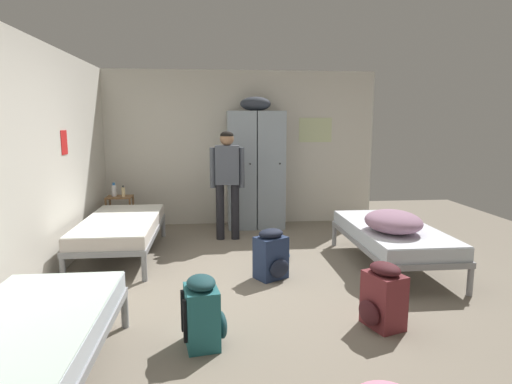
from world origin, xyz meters
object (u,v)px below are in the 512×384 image
bed_right (392,235)px  person_traveler (227,175)px  bedding_heap (393,221)px  lotion_bottle (123,192)px  backpack_teal (203,313)px  clothes_pile_denim (273,255)px  water_bottle (114,190)px  backpack_navy (271,255)px  shelf_unit (120,211)px  locker_bank (255,167)px  backpack_maroon (383,297)px  bed_left_front (21,342)px  bed_left_rear (121,227)px

bed_right → person_traveler: person_traveler is taller
bedding_heap → person_traveler: size_ratio=0.47×
lotion_bottle → backpack_teal: 3.73m
lotion_bottle → backpack_teal: (1.25, -3.49, -0.39)m
backpack_teal → bed_right: bearing=36.9°
clothes_pile_denim → water_bottle: bearing=146.0°
backpack_navy → backpack_teal: bearing=-117.3°
shelf_unit → water_bottle: 0.33m
shelf_unit → locker_bank: bearing=5.7°
backpack_navy → backpack_maroon: bearing=-57.9°
backpack_maroon → water_bottle: bearing=130.3°
shelf_unit → bed_left_front: size_ratio=0.30×
shelf_unit → bed_left_front: 4.10m
bed_left_rear → water_bottle: water_bottle is taller
bed_left_rear → bedding_heap: bearing=-17.6°
clothes_pile_denim → bed_left_rear: bearing=171.2°
person_traveler → backpack_maroon: size_ratio=2.83×
shelf_unit → bed_left_rear: (0.25, -1.19, 0.04)m
backpack_teal → clothes_pile_denim: size_ratio=1.17×
bed_left_front → lotion_bottle: lotion_bottle is taller
bed_left_front → backpack_teal: backpack_teal is taller
backpack_maroon → clothes_pile_denim: bearing=108.8°
lotion_bottle → clothes_pile_denim: 2.60m
shelf_unit → backpack_teal: size_ratio=1.04×
bed_left_front → person_traveler: (1.37, 3.59, 0.56)m
bed_left_front → backpack_teal: 1.22m
person_traveler → lotion_bottle: 1.64m
water_bottle → clothes_pile_denim: bearing=-34.0°
bedding_heap → person_traveler: person_traveler is taller
locker_bank → bedding_heap: locker_bank is taller
bed_left_rear → backpack_navy: size_ratio=3.45×
lotion_bottle → clothes_pile_denim: size_ratio=0.36×
bed_right → clothes_pile_denim: bearing=162.5°
clothes_pile_denim → locker_bank: bearing=91.9°
shelf_unit → clothes_pile_denim: (2.15, -1.49, -0.30)m
shelf_unit → backpack_teal: (1.32, -3.53, -0.09)m
locker_bank → bedding_heap: (1.28, -2.39, -0.36)m
shelf_unit → water_bottle: size_ratio=2.76×
shelf_unit → backpack_teal: shelf_unit is taller
person_traveler → bed_left_rear: bearing=-153.5°
locker_bank → lotion_bottle: size_ratio=12.25×
backpack_navy → clothes_pile_denim: backpack_navy is taller
lotion_bottle → backpack_navy: lotion_bottle is taller
water_bottle → backpack_maroon: 4.47m
bed_right → bed_left_front: same height
bedding_heap → person_traveler: (-1.75, 1.67, 0.33)m
bed_left_rear → water_bottle: (-0.33, 1.21, 0.28)m
person_traveler → backpack_maroon: 3.17m
locker_bank → backpack_maroon: (0.70, -3.59, -0.71)m
shelf_unit → water_bottle: water_bottle is taller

